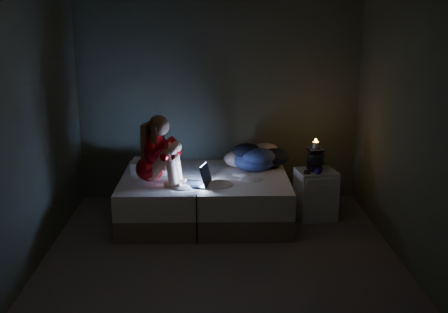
{
  "coord_description": "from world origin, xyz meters",
  "views": [
    {
      "loc": [
        -0.08,
        -5.1,
        2.44
      ],
      "look_at": [
        0.05,
        1.0,
        0.8
      ],
      "focal_mm": 44.19,
      "sensor_mm": 36.0,
      "label": 1
    }
  ],
  "objects_px": {
    "bed": "(205,198)",
    "laptop": "(192,174)",
    "candle": "(316,145)",
    "phone": "(306,172)",
    "woman": "(149,149)",
    "nightstand": "(315,194)"
  },
  "relations": [
    {
      "from": "candle",
      "to": "woman",
      "type": "bearing_deg",
      "value": -171.23
    },
    {
      "from": "bed",
      "to": "nightstand",
      "type": "bearing_deg",
      "value": 0.26
    },
    {
      "from": "bed",
      "to": "nightstand",
      "type": "relative_size",
      "value": 3.28
    },
    {
      "from": "bed",
      "to": "woman",
      "type": "bearing_deg",
      "value": -157.41
    },
    {
      "from": "nightstand",
      "to": "phone",
      "type": "bearing_deg",
      "value": -164.66
    },
    {
      "from": "bed",
      "to": "phone",
      "type": "xyz_separation_m",
      "value": [
        1.18,
        -0.06,
        0.33
      ]
    },
    {
      "from": "bed",
      "to": "phone",
      "type": "bearing_deg",
      "value": -2.79
    },
    {
      "from": "nightstand",
      "to": "phone",
      "type": "xyz_separation_m",
      "value": [
        -0.14,
        -0.06,
        0.3
      ]
    },
    {
      "from": "woman",
      "to": "phone",
      "type": "height_order",
      "value": "woman"
    },
    {
      "from": "nightstand",
      "to": "candle",
      "type": "relative_size",
      "value": 7.41
    },
    {
      "from": "bed",
      "to": "candle",
      "type": "relative_size",
      "value": 24.33
    },
    {
      "from": "bed",
      "to": "laptop",
      "type": "height_order",
      "value": "laptop"
    },
    {
      "from": "bed",
      "to": "laptop",
      "type": "relative_size",
      "value": 5.28
    },
    {
      "from": "woman",
      "to": "laptop",
      "type": "xyz_separation_m",
      "value": [
        0.48,
        -0.08,
        -0.27
      ]
    },
    {
      "from": "candle",
      "to": "laptop",
      "type": "bearing_deg",
      "value": -165.23
    },
    {
      "from": "bed",
      "to": "nightstand",
      "type": "height_order",
      "value": "nightstand"
    },
    {
      "from": "candle",
      "to": "phone",
      "type": "height_order",
      "value": "candle"
    },
    {
      "from": "woman",
      "to": "phone",
      "type": "relative_size",
      "value": 5.67
    },
    {
      "from": "woman",
      "to": "laptop",
      "type": "height_order",
      "value": "woman"
    },
    {
      "from": "phone",
      "to": "nightstand",
      "type": "bearing_deg",
      "value": 47.06
    },
    {
      "from": "candle",
      "to": "phone",
      "type": "bearing_deg",
      "value": -140.71
    },
    {
      "from": "bed",
      "to": "phone",
      "type": "relative_size",
      "value": 13.91
    }
  ]
}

